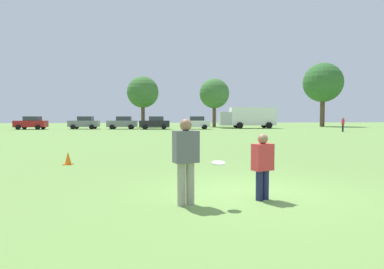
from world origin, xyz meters
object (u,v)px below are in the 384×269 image
Objects in this scene: player_defender at (263,163)px; parked_car_mid_left at (84,123)px; traffic_cone at (68,158)px; parked_car_mid_right at (155,123)px; parked_car_center at (123,123)px; parked_car_near_right at (195,123)px; box_truck at (248,117)px; bystander_sideline_watcher at (343,124)px; parked_car_near_left at (31,123)px; player_thrower at (186,157)px; frisbee at (218,163)px.

parked_car_mid_left is at bearing 105.21° from player_defender.
player_defender is 8.16m from traffic_cone.
parked_car_center is at bearing 163.81° from parked_car_mid_right.
player_defender is 0.33× the size of parked_car_center.
parked_car_near_right is (5.73, -0.23, 0.00)m from parked_car_mid_right.
player_defender is 0.17× the size of box_truck.
bystander_sideline_watcher is at bearing -33.14° from parked_car_near_right.
bystander_sideline_watcher is (25.66, 23.85, 0.73)m from traffic_cone.
parked_car_near_left is 1.00× the size of parked_car_mid_left.
parked_car_mid_right is 0.50× the size of box_truck.
parked_car_near_left is at bearing 111.86° from player_thrower.
parked_car_near_right is (4.16, 40.40, 0.13)m from player_defender.
parked_car_mid_left is (-11.65, 42.85, 0.13)m from player_defender.
frisbee is at bearing -157.78° from player_defender.
bystander_sideline_watcher is at bearing 42.90° from traffic_cone.
parked_car_near_left and parked_car_center have the same top height.
player_thrower is at bearing -68.14° from parked_car_near_left.
parked_car_near_left is 2.54× the size of bystander_sideline_watcher.
parked_car_mid_right reaches higher than frisbee.
player_thrower is 1.03× the size of bystander_sideline_watcher.
bystander_sideline_watcher is at bearing 55.93° from player_defender.
parked_car_mid_left is at bearing 157.91° from bystander_sideline_watcher.
bystander_sideline_watcher is (20.23, 29.91, 0.16)m from player_defender.
parked_car_near_right is (10.34, -1.57, 0.00)m from parked_car_center.
player_defender is 42.42m from parked_car_center.
box_truck is at bearing 71.58° from player_thrower.
player_defender reaches higher than traffic_cone.
parked_car_near_right is at bearing 82.72° from frisbee.
bystander_sideline_watcher is at bearing -24.54° from parked_car_center.
box_truck is (14.33, 43.02, 0.76)m from player_thrower.
player_thrower is 0.67m from frisbee.
traffic_cone is 35.04m from bystander_sideline_watcher.
frisbee is 0.06× the size of parked_car_near_right.
parked_car_mid_right is (0.11, 40.85, -0.06)m from player_thrower.
parked_car_near_right is at bearing -8.61° from parked_car_center.
parked_car_mid_right is 1.00× the size of parked_car_near_right.
box_truck is (13.70, 43.23, 0.87)m from frisbee.
parked_car_near_left is 0.50× the size of box_truck.
bystander_sideline_watcher is at bearing -17.64° from parked_car_near_left.
bystander_sideline_watcher is (16.07, -10.49, 0.03)m from parked_car_near_right.
frisbee is 0.06× the size of parked_car_near_left.
parked_car_mid_left and parked_car_mid_right have the same top height.
player_defender is 1.14m from frisbee.
player_thrower is at bearing -108.42° from box_truck.
parked_car_near_left and parked_car_mid_left have the same top height.
parked_car_center is (12.56, -0.34, 0.00)m from parked_car_near_left.
frisbee is (-1.06, -0.43, 0.08)m from player_defender.
box_truck is (24.30, -0.05, 0.83)m from parked_car_mid_left.
box_truck is at bearing 72.41° from frisbee.
parked_car_near_left is 17.25m from parked_car_mid_right.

